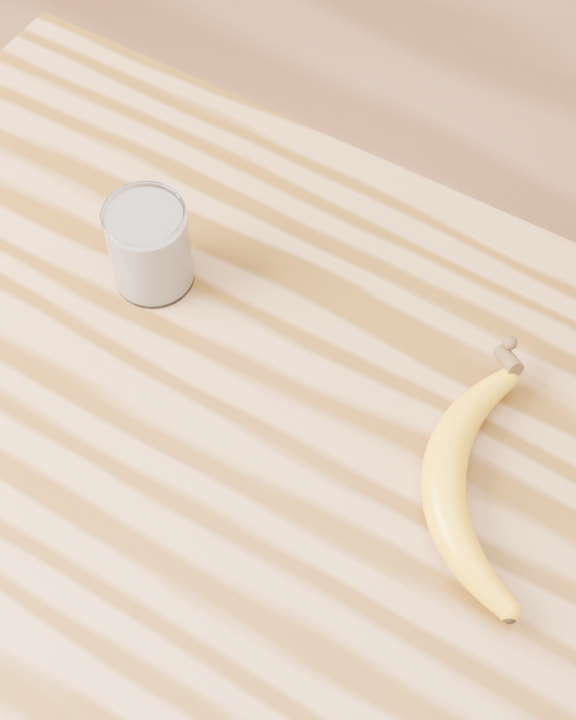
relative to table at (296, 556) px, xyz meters
The scene contains 4 objects.
room 0.58m from the table, ahead, with size 4.04×4.04×2.70m.
table is the anchor object (origin of this frame).
smoothie_glass 0.34m from the table, 150.94° to the left, with size 0.08×0.08×0.10m.
banana 0.20m from the table, 36.89° to the left, with size 0.12×0.33×0.04m, color gold, non-canonical shape.
Camera 1 is at (0.18, -0.31, 1.72)m, focal length 50.00 mm.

